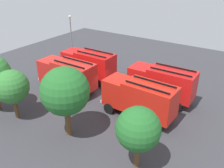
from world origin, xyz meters
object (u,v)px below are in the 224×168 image
firefighter_1 (21,78)px  lamppost (71,35)px  fire_truck_0 (162,82)px  firefighter_0 (175,82)px  fire_truck_3 (67,74)px  traffic_cone_0 (119,85)px  tree_1 (65,91)px  traffic_cone_2 (132,98)px  traffic_cone_1 (144,82)px  tree_0 (138,129)px  fire_truck_2 (139,97)px  tree_2 (12,87)px  fire_truck_1 (89,64)px

firefighter_1 → lamppost: lamppost is taller
fire_truck_0 → firefighter_0: (-0.44, -3.24, -1.15)m
fire_truck_3 → traffic_cone_0: 6.34m
fire_truck_0 → lamppost: bearing=-14.2°
tree_1 → lamppost: lamppost is taller
firefighter_1 → traffic_cone_2: size_ratio=2.70×
fire_truck_0 → traffic_cone_1: size_ratio=10.81×
tree_0 → traffic_cone_0: tree_0 is taller
lamppost → traffic_cone_1: bearing=173.3°
tree_0 → traffic_cone_2: tree_0 is taller
firefighter_1 → fire_truck_2: bearing=-33.6°
tree_2 → lamppost: size_ratio=0.72×
fire_truck_2 → firefighter_0: (-0.88, -7.47, -1.15)m
fire_truck_2 → traffic_cone_2: fire_truck_2 is taller
fire_truck_1 → lamppost: lamppost is taller
traffic_cone_0 → lamppost: bearing=-19.5°
traffic_cone_1 → tree_2: bearing=62.6°
fire_truck_1 → tree_2: size_ratio=1.47×
firefighter_1 → tree_0: (-17.94, 3.85, 2.32)m
fire_truck_2 → traffic_cone_2: (2.03, -2.39, -1.83)m
firefighter_0 → traffic_cone_0: 6.63m
firefighter_1 → tree_2: tree_2 is taller
firefighter_0 → fire_truck_2: bearing=50.8°
fire_truck_2 → firefighter_1: bearing=9.5°
lamppost → tree_1: bearing=130.8°
fire_truck_0 → lamppost: size_ratio=1.06×
traffic_cone_1 → fire_truck_0: bearing=143.3°
fire_truck_2 → traffic_cone_0: bearing=-39.2°
firefighter_1 → tree_1: tree_1 is taller
fire_truck_3 → firefighter_0: size_ratio=4.06×
fire_truck_0 → firefighter_0: fire_truck_0 is taller
tree_2 → fire_truck_1: bearing=-92.1°
fire_truck_3 → fire_truck_1: bearing=-90.4°
fire_truck_3 → lamppost: lamppost is taller
tree_2 → traffic_cone_2: bearing=-130.5°
fire_truck_1 → tree_0: tree_0 is taller
firefighter_0 → tree_0: size_ratio=0.36×
firefighter_0 → traffic_cone_2: size_ratio=2.77×
traffic_cone_0 → lamppost: (10.90, -3.86, 3.68)m
fire_truck_2 → firefighter_1: (15.05, 1.93, -1.18)m
tree_0 → traffic_cone_2: bearing=-58.9°
tree_0 → tree_1: bearing=-0.3°
traffic_cone_0 → tree_2: bearing=66.3°
traffic_cone_1 → fire_truck_2: bearing=112.9°
fire_truck_0 → firefighter_1: bearing=21.2°
tree_1 → fire_truck_3: bearing=-46.9°
fire_truck_0 → fire_truck_2: same height
fire_truck_2 → firefighter_0: bearing=-94.5°
fire_truck_0 → tree_0: 10.37m
firefighter_0 → firefighter_1: firefighter_0 is taller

